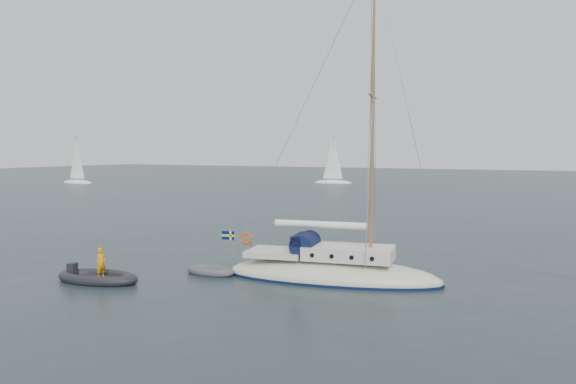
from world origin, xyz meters
The scene contains 6 objects.
ground centered at (0.00, 0.00, 0.00)m, with size 300.00×300.00×0.00m, color black.
sailboat centered at (1.87, 0.20, 1.11)m, with size 10.29×3.08×14.66m.
dinghy centered at (-3.70, -1.34, 0.16)m, with size 2.54×1.15×0.36m.
rib centered at (-7.25, -4.90, 0.24)m, with size 3.97×1.80×1.56m.
distant_yacht_c centered at (-26.17, 67.64, 3.82)m, with size 6.74×3.60×8.93m.
distant_yacht_a centered at (-65.95, 47.35, 3.80)m, with size 6.70×3.58×8.88m.
Camera 1 is at (11.46, -22.83, 5.86)m, focal length 35.00 mm.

